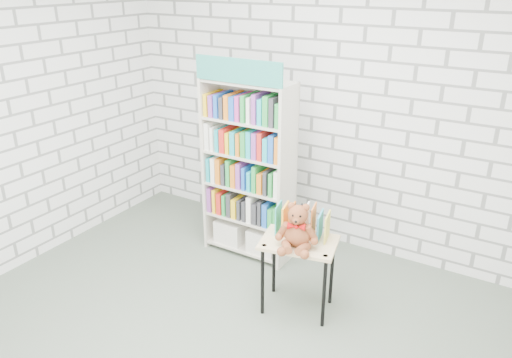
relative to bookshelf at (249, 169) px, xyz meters
The scene contains 6 objects.
ground 1.70m from the bookshelf, 67.91° to the right, with size 4.50×4.50×0.00m, color #515D4E.
room_shell 1.73m from the bookshelf, 67.91° to the right, with size 4.52×4.02×2.81m.
bookshelf is the anchor object (origin of this frame).
display_table 1.04m from the bookshelf, 35.00° to the right, with size 0.65×0.52×0.62m.
table_books 0.93m from the bookshelf, 31.06° to the right, with size 0.43×0.26×0.24m.
teddy_bear 1.07m from the bookshelf, 38.26° to the right, with size 0.32×0.32×0.35m.
Camera 1 is at (1.72, -2.27, 2.55)m, focal length 35.00 mm.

